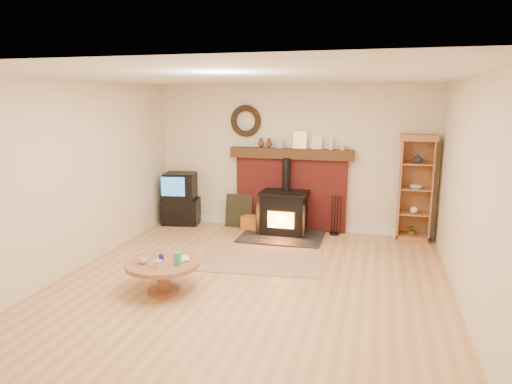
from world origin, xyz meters
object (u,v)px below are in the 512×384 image
(tv_unit, at_px, (181,199))
(coffee_table, at_px, (163,267))
(wood_stove, at_px, (284,214))
(curio_cabinet, at_px, (415,188))

(tv_unit, relative_size, coffee_table, 1.07)
(wood_stove, relative_size, coffee_table, 1.53)
(wood_stove, xyz_separation_m, tv_unit, (-2.03, 0.19, 0.10))
(wood_stove, bearing_deg, coffee_table, -108.71)
(coffee_table, bearing_deg, curio_cabinet, 44.49)
(tv_unit, height_order, coffee_table, tv_unit)
(tv_unit, bearing_deg, wood_stove, -5.40)
(tv_unit, xyz_separation_m, coffee_table, (1.10, -2.95, -0.15))
(tv_unit, xyz_separation_m, curio_cabinet, (4.19, 0.08, 0.42))
(wood_stove, xyz_separation_m, coffee_table, (-0.94, -2.76, -0.05))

